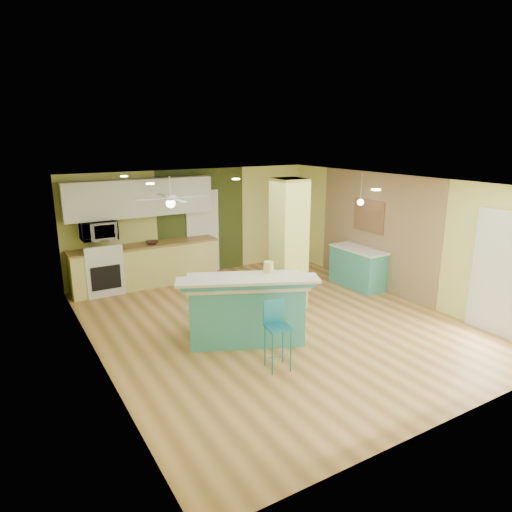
# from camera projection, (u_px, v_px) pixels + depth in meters

# --- Properties ---
(floor) EXTENTS (6.00, 7.00, 0.01)m
(floor) POSITION_uv_depth(u_px,v_px,m) (273.00, 323.00, 8.20)
(floor) COLOR olive
(floor) RESTS_ON ground
(ceiling) EXTENTS (6.00, 7.00, 0.01)m
(ceiling) POSITION_uv_depth(u_px,v_px,m) (275.00, 182.00, 7.55)
(ceiling) COLOR white
(ceiling) RESTS_ON wall_back
(wall_back) EXTENTS (6.00, 0.01, 2.50)m
(wall_back) POSITION_uv_depth(u_px,v_px,m) (194.00, 223.00, 10.79)
(wall_back) COLOR #D8DA75
(wall_back) RESTS_ON floor
(wall_front) EXTENTS (6.00, 0.01, 2.50)m
(wall_front) POSITION_uv_depth(u_px,v_px,m) (449.00, 326.00, 4.96)
(wall_front) COLOR #D8DA75
(wall_front) RESTS_ON floor
(wall_left) EXTENTS (0.01, 7.00, 2.50)m
(wall_left) POSITION_uv_depth(u_px,v_px,m) (94.00, 283.00, 6.39)
(wall_left) COLOR #D8DA75
(wall_left) RESTS_ON floor
(wall_right) EXTENTS (0.01, 7.00, 2.50)m
(wall_right) POSITION_uv_depth(u_px,v_px,m) (397.00, 236.00, 9.35)
(wall_right) COLOR #D8DA75
(wall_right) RESTS_ON floor
(wood_panel) EXTENTS (0.02, 3.40, 2.50)m
(wood_panel) POSITION_uv_depth(u_px,v_px,m) (375.00, 231.00, 9.84)
(wood_panel) COLOR #806649
(wood_panel) RESTS_ON floor
(olive_accent) EXTENTS (2.20, 0.02, 2.50)m
(olive_accent) POSITION_uv_depth(u_px,v_px,m) (202.00, 222.00, 10.87)
(olive_accent) COLOR #3B461C
(olive_accent) RESTS_ON floor
(interior_door) EXTENTS (0.82, 0.05, 2.00)m
(interior_door) POSITION_uv_depth(u_px,v_px,m) (203.00, 232.00, 10.91)
(interior_door) COLOR white
(interior_door) RESTS_ON floor
(french_door) EXTENTS (0.04, 1.08, 2.10)m
(french_door) POSITION_uv_depth(u_px,v_px,m) (502.00, 274.00, 7.47)
(french_door) COLOR white
(french_door) RESTS_ON floor
(column) EXTENTS (0.55, 0.55, 2.50)m
(column) POSITION_uv_depth(u_px,v_px,m) (289.00, 245.00, 8.61)
(column) COLOR #D0DC66
(column) RESTS_ON floor
(kitchen_run) EXTENTS (3.25, 0.63, 0.94)m
(kitchen_run) POSITION_uv_depth(u_px,v_px,m) (146.00, 265.00, 10.09)
(kitchen_run) COLOR #DDD674
(kitchen_run) RESTS_ON floor
(stove) EXTENTS (0.76, 0.66, 1.08)m
(stove) POSITION_uv_depth(u_px,v_px,m) (102.00, 272.00, 9.62)
(stove) COLOR white
(stove) RESTS_ON floor
(upper_cabinets) EXTENTS (3.20, 0.34, 0.80)m
(upper_cabinets) POSITION_uv_depth(u_px,v_px,m) (140.00, 198.00, 9.81)
(upper_cabinets) COLOR silver
(upper_cabinets) RESTS_ON wall_back
(microwave) EXTENTS (0.70, 0.48, 0.39)m
(microwave) POSITION_uv_depth(u_px,v_px,m) (99.00, 231.00, 9.40)
(microwave) COLOR silver
(microwave) RESTS_ON wall_back
(ceiling_fan) EXTENTS (1.41, 1.41, 0.61)m
(ceiling_fan) POSITION_uv_depth(u_px,v_px,m) (170.00, 198.00, 8.78)
(ceiling_fan) COLOR silver
(ceiling_fan) RESTS_ON ceiling
(pendant_lamp) EXTENTS (0.14, 0.14, 0.69)m
(pendant_lamp) POSITION_uv_depth(u_px,v_px,m) (361.00, 202.00, 9.64)
(pendant_lamp) COLOR silver
(pendant_lamp) RESTS_ON ceiling
(wall_decor) EXTENTS (0.03, 0.90, 0.70)m
(wall_decor) POSITION_uv_depth(u_px,v_px,m) (369.00, 216.00, 9.92)
(wall_decor) COLOR brown
(wall_decor) RESTS_ON wood_panel
(peninsula) EXTENTS (2.33, 1.89, 1.16)m
(peninsula) POSITION_uv_depth(u_px,v_px,m) (246.00, 308.00, 7.43)
(peninsula) COLOR teal
(peninsula) RESTS_ON floor
(bar_stool) EXTENTS (0.39, 0.39, 1.01)m
(bar_stool) POSITION_uv_depth(u_px,v_px,m) (276.00, 324.00, 6.47)
(bar_stool) COLOR #1D7286
(bar_stool) RESTS_ON floor
(side_counter) EXTENTS (0.57, 1.33, 0.86)m
(side_counter) POSITION_uv_depth(u_px,v_px,m) (357.00, 267.00, 10.06)
(side_counter) COLOR teal
(side_counter) RESTS_ON floor
(fruit_bowl) EXTENTS (0.34, 0.34, 0.07)m
(fruit_bowl) POSITION_uv_depth(u_px,v_px,m) (152.00, 243.00, 9.98)
(fruit_bowl) COLOR #392117
(fruit_bowl) RESTS_ON kitchen_run
(canister) EXTENTS (0.17, 0.17, 0.19)m
(canister) POSITION_uv_depth(u_px,v_px,m) (269.00, 267.00, 7.69)
(canister) COLOR yellow
(canister) RESTS_ON peninsula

